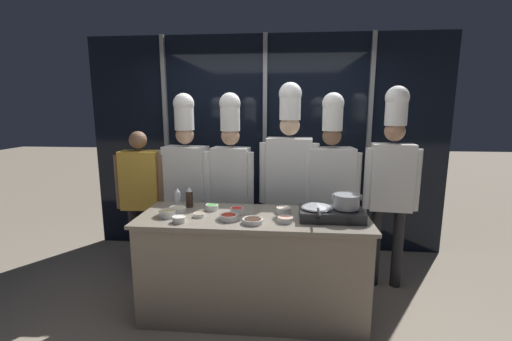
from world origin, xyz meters
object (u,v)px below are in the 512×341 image
at_px(portable_stove, 331,214).
at_px(prep_bowl_mushrooms, 199,215).
at_px(squeeze_bottle_clear, 177,197).
at_px(prep_bowl_soy_glaze, 253,221).
at_px(prep_bowl_onion, 179,219).
at_px(person_guest, 141,190).
at_px(chef_head, 186,175).
at_px(chef_sous, 231,172).
at_px(chef_apprentice, 392,172).
at_px(prep_bowl_scallions, 212,207).
at_px(prep_bowl_ginger, 167,213).
at_px(stock_pot, 346,201).
at_px(chef_pastry, 330,179).
at_px(chef_line, 289,170).
at_px(prep_bowl_shrimp, 285,219).
at_px(prep_bowl_noodles, 177,209).
at_px(prep_bowl_chicken, 284,210).
at_px(squeeze_bottle_soy, 189,198).
at_px(frying_pan, 317,206).
at_px(prep_bowl_chili_flakes, 229,217).
at_px(prep_bowl_bell_pepper, 237,210).

bearing_deg(portable_stove, prep_bowl_mushrooms, -177.70).
distance_m(squeeze_bottle_clear, prep_bowl_soy_glaze, 0.87).
relative_size(prep_bowl_onion, person_guest, 0.07).
distance_m(chef_head, chef_sous, 0.48).
distance_m(prep_bowl_onion, chef_apprentice, 2.09).
distance_m(prep_bowl_mushrooms, person_guest, 1.04).
bearing_deg(person_guest, chef_apprentice, 176.76).
height_order(prep_bowl_scallions, prep_bowl_mushrooms, prep_bowl_scallions).
distance_m(prep_bowl_ginger, prep_bowl_soy_glaze, 0.74).
bearing_deg(stock_pot, prep_bowl_soy_glaze, -167.90).
bearing_deg(prep_bowl_soy_glaze, chef_pastry, 50.00).
xyz_separation_m(prep_bowl_scallions, prep_bowl_ginger, (-0.33, -0.23, 0.00)).
height_order(prep_bowl_soy_glaze, chef_line, chef_line).
bearing_deg(stock_pot, prep_bowl_shrimp, -167.19).
height_order(portable_stove, chef_head, chef_head).
bearing_deg(prep_bowl_noodles, chef_sous, 54.98).
xyz_separation_m(prep_bowl_ginger, prep_bowl_soy_glaze, (0.74, -0.09, -0.01)).
height_order(chef_sous, chef_pastry, chef_sous).
xyz_separation_m(prep_bowl_chicken, prep_bowl_scallions, (-0.65, 0.02, 0.00)).
bearing_deg(person_guest, chef_head, -176.98).
bearing_deg(prep_bowl_mushrooms, chef_head, 113.95).
relative_size(squeeze_bottle_soy, chef_sous, 0.10).
bearing_deg(prep_bowl_ginger, chef_pastry, 27.46).
height_order(frying_pan, prep_bowl_soy_glaze, frying_pan).
bearing_deg(frying_pan, portable_stove, 2.61).
bearing_deg(portable_stove, chef_apprentice, 43.99).
height_order(portable_stove, prep_bowl_ginger, portable_stove).
relative_size(portable_stove, prep_bowl_mushrooms, 5.39).
relative_size(stock_pot, chef_pastry, 0.12).
height_order(chef_line, chef_pastry, chef_line).
height_order(portable_stove, prep_bowl_soy_glaze, portable_stove).
bearing_deg(prep_bowl_chili_flakes, squeeze_bottle_clear, 145.90).
relative_size(prep_bowl_ginger, chef_line, 0.07).
height_order(portable_stove, squeeze_bottle_soy, squeeze_bottle_soy).
xyz_separation_m(prep_bowl_noodles, chef_head, (-0.09, 0.59, 0.19)).
height_order(squeeze_bottle_clear, prep_bowl_shrimp, squeeze_bottle_clear).
bearing_deg(prep_bowl_bell_pepper, frying_pan, -6.33).
bearing_deg(prep_bowl_ginger, person_guest, 127.53).
bearing_deg(chef_sous, portable_stove, 153.00).
bearing_deg(prep_bowl_mushrooms, portable_stove, 2.30).
relative_size(prep_bowl_chicken, chef_line, 0.06).
height_order(prep_bowl_chicken, prep_bowl_chili_flakes, prep_bowl_chili_flakes).
distance_m(prep_bowl_mushrooms, chef_apprentice, 1.91).
distance_m(prep_bowl_noodles, chef_sous, 0.73).
height_order(squeeze_bottle_clear, prep_bowl_bell_pepper, squeeze_bottle_clear).
bearing_deg(chef_apprentice, chef_pastry, 0.67).
bearing_deg(prep_bowl_shrimp, chef_head, 143.08).
bearing_deg(chef_apprentice, person_guest, 5.52).
bearing_deg(frying_pan, stock_pot, 1.37).
bearing_deg(prep_bowl_shrimp, chef_apprentice, 35.81).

